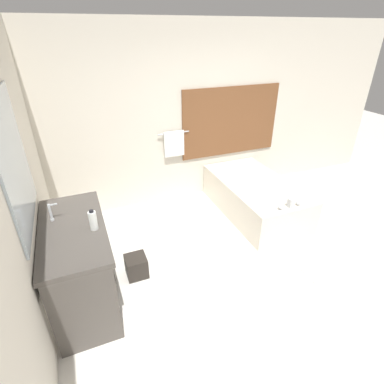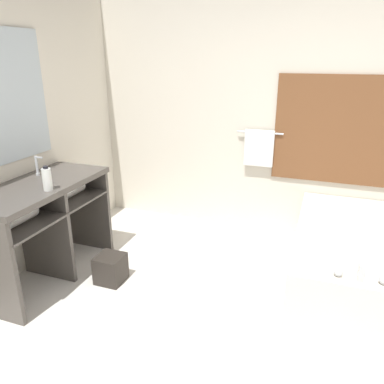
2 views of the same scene
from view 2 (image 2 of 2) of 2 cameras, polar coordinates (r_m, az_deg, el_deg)
ground_plane at (r=2.72m, az=6.71°, el=-25.46°), size 16.00×16.00×0.00m
wall_back_with_blinds at (r=4.16m, az=15.14°, el=11.23°), size 7.40×0.13×2.70m
vanity_counter at (r=3.54m, az=-21.62°, el=-2.56°), size 0.60×1.30×0.91m
sink_faucet at (r=3.67m, az=-22.52°, el=3.69°), size 0.09×0.04×0.18m
bathtub at (r=3.61m, az=23.03°, el=-8.94°), size 0.95×1.75×0.64m
water_bottle_1 at (r=3.22m, az=-21.21°, el=1.85°), size 0.07×0.07×0.20m
waste_bin at (r=3.52m, az=-12.30°, el=-11.32°), size 0.24×0.24×0.25m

